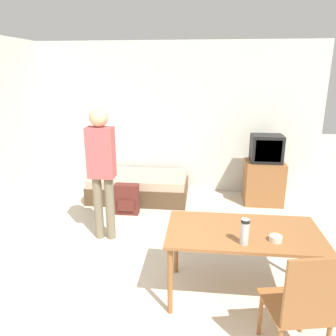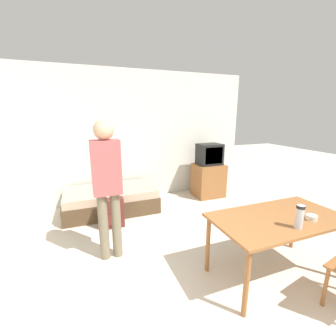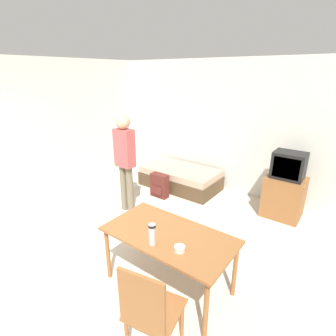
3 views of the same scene
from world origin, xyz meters
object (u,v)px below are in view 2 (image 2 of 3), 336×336
dining_table (278,223)px  person_standing (107,180)px  backpack (112,213)px  mate_bowl (311,217)px  thermos_flask (300,216)px  daybed (111,200)px  tv (209,173)px

dining_table → person_standing: 2.02m
backpack → dining_table: bearing=-48.8°
backpack → mate_bowl: bearing=-47.0°
person_standing → dining_table: bearing=-30.8°
person_standing → thermos_flask: bearing=-37.1°
daybed → mate_bowl: 3.24m
daybed → tv: bearing=1.3°
dining_table → backpack: 2.45m
person_standing → daybed: bearing=82.9°
daybed → mate_bowl: mate_bowl is taller
tv → daybed: bearing=-178.7°
thermos_flask → mate_bowl: size_ratio=2.12×
person_standing → backpack: size_ratio=3.58×
dining_table → backpack: (-1.59, 1.82, -0.41)m
daybed → tv: 2.18m
dining_table → mate_bowl: mate_bowl is taller
person_standing → thermos_flask: size_ratio=7.35×
dining_table → mate_bowl: 0.33m
tv → thermos_flask: size_ratio=4.93×
daybed → backpack: bearing=-95.5°
tv → backpack: 2.35m
tv → thermos_flask: 2.88m
daybed → mate_bowl: (1.79, -2.65, 0.54)m
thermos_flask → dining_table: bearing=84.1°
mate_bowl → tv: bearing=82.2°
dining_table → backpack: size_ratio=2.99×
thermos_flask → mate_bowl: thermos_flask is taller
mate_bowl → backpack: size_ratio=0.23×
mate_bowl → daybed: bearing=124.0°
daybed → thermos_flask: bearing=-61.3°
person_standing → thermos_flask: 2.11m
dining_table → person_standing: size_ratio=0.83×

